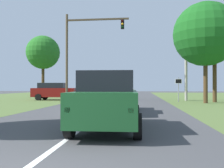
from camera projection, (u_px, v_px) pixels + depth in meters
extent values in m
plane|color=#424244|center=(106.00, 111.00, 14.55)|extent=(120.00, 120.00, 0.00)
cube|color=#194C23|center=(108.00, 105.00, 8.34)|extent=(2.02, 4.78, 0.93)
cube|color=black|center=(109.00, 82.00, 8.58)|extent=(1.74, 2.98, 0.62)
cube|color=red|center=(68.00, 110.00, 6.08)|extent=(0.14, 0.06, 0.12)
cube|color=red|center=(131.00, 110.00, 5.95)|extent=(0.14, 0.06, 0.12)
cylinder|color=black|center=(88.00, 114.00, 9.87)|extent=(0.25, 0.73, 0.72)
cylinder|color=black|center=(136.00, 114.00, 9.72)|extent=(0.25, 0.73, 0.72)
cylinder|color=black|center=(70.00, 125.00, 6.95)|extent=(0.25, 0.73, 0.72)
cylinder|color=black|center=(137.00, 126.00, 6.80)|extent=(0.25, 0.73, 0.72)
cube|color=silver|center=(113.00, 97.00, 14.10)|extent=(2.35, 5.62, 0.89)
cube|color=black|center=(112.00, 84.00, 13.83)|extent=(1.94, 2.19, 0.58)
cube|color=#B8B8B8|center=(108.00, 87.00, 12.41)|extent=(2.08, 2.19, 0.20)
cube|color=red|center=(85.00, 98.00, 11.53)|extent=(0.14, 0.07, 0.12)
cube|color=red|center=(122.00, 99.00, 11.26)|extent=(0.14, 0.07, 0.12)
cylinder|color=black|center=(101.00, 103.00, 15.95)|extent=(0.29, 0.81, 0.80)
cylinder|color=black|center=(134.00, 103.00, 15.62)|extent=(0.29, 0.81, 0.80)
cylinder|color=black|center=(87.00, 107.00, 12.57)|extent=(0.29, 0.81, 0.80)
cylinder|color=black|center=(128.00, 108.00, 12.24)|extent=(0.29, 0.81, 0.80)
cylinder|color=brown|center=(67.00, 58.00, 24.87)|extent=(0.24, 0.24, 8.66)
cube|color=#4C3D2B|center=(97.00, 19.00, 24.56)|extent=(6.20, 0.16, 0.16)
cube|color=black|center=(123.00, 24.00, 24.28)|extent=(0.32, 0.28, 0.90)
sphere|color=black|center=(122.00, 21.00, 24.14)|extent=(0.22, 0.22, 0.22)
sphere|color=orange|center=(122.00, 24.00, 24.13)|extent=(0.22, 0.22, 0.22)
sphere|color=black|center=(122.00, 27.00, 24.13)|extent=(0.22, 0.22, 0.22)
cylinder|color=gray|center=(178.00, 90.00, 23.00)|extent=(0.08, 0.08, 2.28)
cube|color=white|center=(178.00, 81.00, 22.98)|extent=(0.60, 0.03, 0.44)
cube|color=black|center=(178.00, 81.00, 22.97)|extent=(0.52, 0.01, 0.36)
cylinder|color=#4C351E|center=(215.00, 75.00, 22.83)|extent=(0.36, 0.36, 4.93)
sphere|color=#2C691B|center=(214.00, 30.00, 22.87)|extent=(4.50, 4.50, 4.50)
cube|color=maroon|center=(55.00, 92.00, 26.29)|extent=(4.59, 1.81, 0.93)
cube|color=black|center=(53.00, 85.00, 26.32)|extent=(2.75, 1.59, 0.55)
cube|color=red|center=(74.00, 92.00, 25.30)|extent=(0.06, 0.14, 0.12)
cube|color=red|center=(77.00, 92.00, 26.77)|extent=(0.06, 0.14, 0.12)
cylinder|color=black|center=(38.00, 97.00, 25.54)|extent=(0.68, 0.22, 0.68)
cylinder|color=black|center=(45.00, 96.00, 27.34)|extent=(0.68, 0.22, 0.68)
cylinder|color=black|center=(65.00, 97.00, 25.23)|extent=(0.68, 0.22, 0.68)
cylinder|color=black|center=(70.00, 97.00, 27.02)|extent=(0.68, 0.22, 0.68)
cylinder|color=#9E998E|center=(186.00, 59.00, 25.31)|extent=(0.28, 0.28, 8.42)
cylinder|color=#4C351E|center=(206.00, 81.00, 21.45)|extent=(0.36, 0.36, 3.89)
sphere|color=#185B1B|center=(205.00, 34.00, 21.49)|extent=(5.52, 5.52, 5.52)
cylinder|color=#4C351E|center=(43.00, 81.00, 31.14)|extent=(0.36, 0.36, 4.15)
sphere|color=#246A20|center=(43.00, 52.00, 31.17)|extent=(4.17, 4.17, 4.17)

